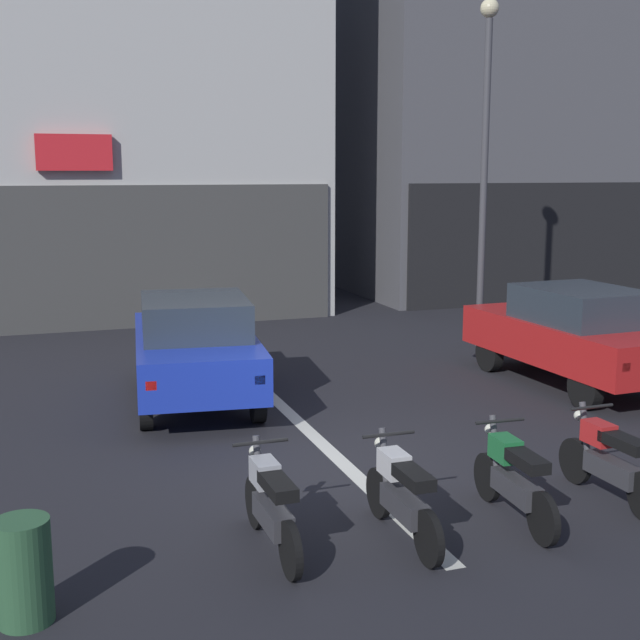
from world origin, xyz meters
The scene contains 12 objects.
ground_plane centered at (0.00, 0.00, 0.00)m, with size 120.00×120.00×0.00m, color #232328.
lane_centre_line centered at (0.00, 6.00, 0.00)m, with size 0.20×18.00×0.01m, color silver.
building_mid_block centered at (-1.89, 13.60, 6.69)m, with size 10.75×7.68×13.41m.
building_far_right centered at (10.20, 13.60, 5.10)m, with size 9.82×7.29×10.24m.
car_blue_crossing_near centered at (-1.18, 3.25, 0.89)m, with size 2.21×4.27×1.64m.
car_red_parked_kerbside centered at (4.96, 2.26, 0.89)m, with size 1.94×4.17×1.64m.
street_lamp centered at (5.05, 5.57, 4.10)m, with size 0.36×0.36×6.74m.
motorcycle_silver_row_leftmost centered at (-1.47, -2.10, 0.46)m, with size 0.55×1.67×0.98m.
motorcycle_white_row_left_mid centered at (-0.21, -2.27, 0.46)m, with size 0.55×1.67×0.98m.
motorcycle_green_row_centre centered at (1.05, -2.23, 0.46)m, with size 0.55×1.67×0.98m.
motorcycle_red_row_right_mid centered at (2.30, -2.10, 0.46)m, with size 0.55×1.67×0.98m.
trash_bin centered at (-3.64, -2.69, 0.42)m, with size 0.44×0.44×0.85m, color #2D5938.
Camera 1 is at (-3.42, -9.24, 3.52)m, focal length 47.15 mm.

